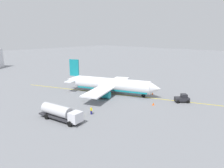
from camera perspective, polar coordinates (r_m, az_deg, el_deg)
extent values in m
plane|color=slate|center=(62.92, 0.00, -2.66)|extent=(400.00, 400.00, 0.00)
cylinder|color=white|center=(62.19, 0.00, -0.11)|extent=(22.81, 11.74, 3.74)
cube|color=teal|center=(62.43, 0.00, -1.03)|extent=(21.37, 10.65, 1.05)
cone|color=white|center=(58.79, 11.64, -1.19)|extent=(4.27, 4.50, 3.59)
cone|color=white|center=(68.11, -10.54, 1.17)|extent=(5.31, 4.57, 3.18)
cube|color=teal|center=(67.07, -10.22, 4.39)|extent=(3.12, 1.48, 5.20)
cube|color=white|center=(67.77, -10.08, 1.15)|extent=(5.25, 8.70, 0.24)
cube|color=white|center=(62.66, -0.85, -0.45)|extent=(13.87, 26.16, 0.36)
cylinder|color=teal|center=(67.38, 1.48, -0.56)|extent=(3.74, 3.11, 2.10)
cylinder|color=teal|center=(58.07, -2.09, -2.86)|extent=(3.74, 3.11, 2.10)
cylinder|color=#4C4C51|center=(59.85, 8.56, -2.51)|extent=(0.24, 0.24, 1.20)
cylinder|color=black|center=(60.01, 8.54, -3.06)|extent=(1.17, 0.77, 1.10)
cylinder|color=#4C4C51|center=(65.67, -0.78, -0.93)|extent=(0.24, 0.24, 1.20)
cylinder|color=black|center=(65.82, -0.78, -1.44)|extent=(1.17, 0.77, 1.10)
cylinder|color=#4C4C51|center=(61.06, -2.65, -2.05)|extent=(0.24, 0.24, 1.20)
cylinder|color=black|center=(61.23, -2.65, -2.59)|extent=(1.17, 0.77, 1.10)
cube|color=#2D2D33|center=(45.44, -14.12, -8.59)|extent=(10.28, 4.12, 0.30)
cube|color=silver|center=(42.01, -9.87, -8.83)|extent=(2.37, 2.70, 2.00)
cube|color=black|center=(41.28, -8.97, -8.60)|extent=(0.49, 2.00, 0.90)
cylinder|color=silver|center=(45.40, -14.74, -6.89)|extent=(7.48, 3.46, 2.30)
cylinder|color=black|center=(43.52, -9.07, -9.55)|extent=(1.14, 0.53, 1.10)
cylinder|color=black|center=(41.87, -11.41, -10.60)|extent=(1.14, 0.53, 1.10)
cylinder|color=black|center=(48.03, -15.08, -7.62)|extent=(1.14, 0.53, 1.10)
cylinder|color=black|center=(46.54, -17.39, -8.47)|extent=(1.14, 0.53, 1.10)
cube|color=#232328|center=(58.05, 18.42, -3.88)|extent=(3.98, 3.94, 0.90)
cube|color=black|center=(57.97, 18.95, -3.01)|extent=(2.12, 2.12, 0.90)
cylinder|color=black|center=(56.85, 17.48, -4.64)|extent=(0.78, 0.77, 0.80)
cylinder|color=black|center=(58.66, 16.87, -4.05)|extent=(0.78, 0.77, 0.80)
cylinder|color=black|center=(57.74, 19.94, -4.56)|extent=(0.78, 0.77, 0.80)
cylinder|color=black|center=(59.51, 19.26, -3.97)|extent=(0.78, 0.77, 0.80)
cube|color=navy|center=(47.39, -5.65, -7.66)|extent=(0.54, 0.50, 0.85)
cube|color=yellow|center=(47.13, -5.67, -6.84)|extent=(0.63, 0.58, 0.60)
sphere|color=tan|center=(46.98, -5.68, -6.33)|extent=(0.24, 0.24, 0.24)
cone|color=#F2590F|center=(63.26, 10.92, -2.54)|extent=(0.54, 0.54, 0.60)
cone|color=#F2590F|center=(53.89, 11.16, -5.33)|extent=(0.60, 0.60, 0.66)
cube|color=yellow|center=(62.92, 0.00, -2.65)|extent=(57.86, 22.47, 0.01)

